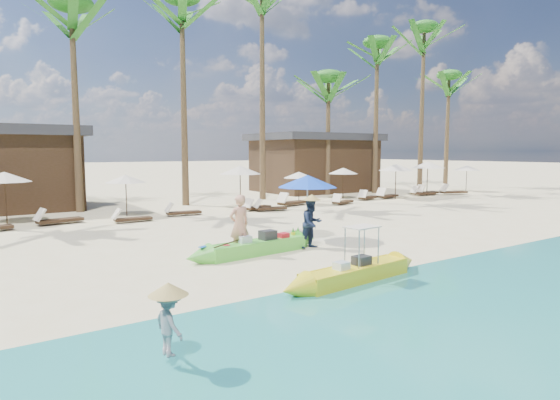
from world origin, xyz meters
TOP-DOWN VIEW (x-y plane):
  - ground at (0.00, 0.00)m, footprint 240.00×240.00m
  - wet_sand_strip at (0.00, -5.00)m, footprint 240.00×4.50m
  - green_canoe at (-1.01, 1.09)m, footprint 5.21×0.98m
  - yellow_canoe at (-0.61, -2.70)m, footprint 4.96×0.93m
  - tourist at (-1.49, 1.26)m, footprint 0.67×0.45m
  - vendor_green at (0.85, 0.85)m, footprint 0.80×0.65m
  - vendor_yellow at (-5.78, -4.46)m, footprint 0.43×0.64m
  - blue_umbrella at (1.64, 2.13)m, footprint 2.06×2.06m
  - resort_parasol_4 at (-6.69, 11.88)m, footprint 2.11×2.11m
  - lounger_4_right at (-5.00, 10.51)m, footprint 1.94×0.91m
  - resort_parasol_5 at (-1.85, 11.47)m, footprint 1.88×1.88m
  - lounger_5_left at (-2.29, 9.40)m, footprint 1.64×0.55m
  - resort_parasol_6 at (3.88, 10.86)m, footprint 2.20×2.20m
  - lounger_6_left at (0.30, 10.13)m, footprint 1.72×0.69m
  - lounger_6_right at (4.25, 9.89)m, footprint 1.74×0.96m
  - resort_parasol_7 at (7.74, 10.92)m, footprint 1.80×1.80m
  - lounger_7_left at (4.62, 9.25)m, footprint 1.73×0.86m
  - lounger_7_right at (6.88, 10.47)m, footprint 2.08×1.00m
  - resort_parasol_8 at (11.87, 11.81)m, footprint 1.91×1.91m
  - lounger_8_left at (9.64, 9.37)m, footprint 1.76×1.05m
  - resort_parasol_9 at (14.51, 9.82)m, footprint 2.16×2.16m
  - lounger_9_left at (12.64, 10.40)m, footprint 1.78×0.99m
  - lounger_9_right at (14.23, 10.31)m, footprint 1.94×0.95m
  - resort_parasol_10 at (18.08, 10.23)m, footprint 2.26×2.26m
  - lounger_10_left at (17.64, 10.31)m, footprint 1.86×0.91m
  - lounger_10_right at (18.32, 10.46)m, footprint 1.95×0.64m
  - resort_parasol_11 at (23.29, 10.79)m, footprint 1.90×1.90m
  - lounger_11_left at (20.14, 9.73)m, footprint 2.05×1.13m
  - palm_3 at (-3.36, 14.27)m, footprint 2.08×2.08m
  - palm_4 at (2.15, 14.01)m, footprint 2.08×2.08m
  - palm_5 at (7.45, 14.38)m, footprint 2.08×2.08m
  - palm_6 at (12.84, 14.52)m, footprint 2.08×2.08m
  - palm_7 at (16.57, 13.68)m, footprint 2.08×2.08m
  - palm_8 at (21.07, 13.33)m, footprint 2.08×2.08m
  - palm_9 at (26.21, 14.81)m, footprint 2.08×2.08m
  - pavilion_east at (14.00, 17.50)m, footprint 8.80×6.60m

SIDE VIEW (x-z plane):
  - ground at x=0.00m, z-range 0.00..0.00m
  - wet_sand_strip at x=0.00m, z-range 0.00..0.01m
  - lounger_5_left at x=-2.29m, z-range -0.09..0.46m
  - lounger_7_left at x=4.62m, z-range -0.09..0.47m
  - lounger_6_right at x=4.25m, z-range -0.09..0.47m
  - lounger_6_left at x=0.30m, z-range -0.09..0.47m
  - lounger_8_left at x=9.64m, z-range -0.09..0.48m
  - lounger_9_left at x=12.64m, z-range -0.10..0.48m
  - lounger_10_left at x=17.64m, z-range -0.10..0.50m
  - yellow_canoe at x=-0.61m, z-range -0.43..0.85m
  - lounger_9_right at x=14.23m, z-range -0.10..0.53m
  - lounger_4_right at x=-5.00m, z-range -0.11..0.53m
  - lounger_10_right at x=18.32m, z-range -0.11..0.55m
  - lounger_11_left at x=20.14m, z-range -0.11..0.56m
  - green_canoe at x=-1.01m, z-range -0.11..0.55m
  - lounger_7_right at x=6.88m, z-range -0.11..0.57m
  - vendor_yellow at x=-5.78m, z-range 0.18..1.11m
  - vendor_green at x=0.85m, z-range 0.00..1.58m
  - tourist at x=-1.49m, z-range 0.00..1.78m
  - resort_parasol_7 at x=7.74m, z-range 0.74..2.60m
  - resort_parasol_5 at x=-1.85m, z-range 0.78..2.71m
  - resort_parasol_11 at x=23.29m, z-range 0.79..2.74m
  - resort_parasol_8 at x=11.87m, z-range 0.79..2.76m
  - resort_parasol_4 at x=-6.69m, z-range 0.87..3.05m
  - blue_umbrella at x=1.64m, z-range 0.90..3.11m
  - resort_parasol_9 at x=14.51m, z-range 0.89..3.12m
  - resort_parasol_6 at x=3.88m, z-range 0.91..3.18m
  - resort_parasol_10 at x=18.08m, z-range 0.93..3.26m
  - pavilion_east at x=14.00m, z-range 0.05..4.35m
  - palm_6 at x=12.84m, z-range 2.79..11.31m
  - palm_9 at x=26.21m, z-range 3.14..12.97m
  - palm_3 at x=-3.36m, z-range 3.32..13.83m
  - palm_7 at x=16.57m, z-range 3.46..14.53m
  - palm_4 at x=2.15m, z-range 3.60..15.30m
  - palm_8 at x=21.07m, z-range 3.83..16.53m
  - palm_5 at x=7.45m, z-range 4.02..17.62m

